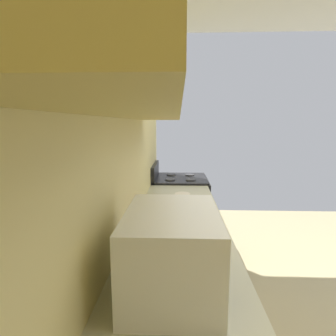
# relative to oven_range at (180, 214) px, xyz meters

# --- Properties ---
(wall_back) EXTENTS (4.08, 0.12, 2.63)m
(wall_back) POSITION_rel_oven_range_xyz_m (-1.59, 0.38, 0.86)
(wall_back) COLOR #DFCC7F
(wall_back) RESTS_ON ground_plane
(upper_cabinets) EXTENTS (2.12, 0.30, 0.61)m
(upper_cabinets) POSITION_rel_oven_range_xyz_m (-1.95, 0.17, 1.41)
(upper_cabinets) COLOR tan
(oven_range) EXTENTS (0.68, 0.65, 1.06)m
(oven_range) POSITION_rel_oven_range_xyz_m (0.00, 0.00, 0.00)
(oven_range) COLOR black
(oven_range) RESTS_ON ground_plane
(microwave) EXTENTS (0.50, 0.36, 0.32)m
(microwave) POSITION_rel_oven_range_xyz_m (-2.16, 0.04, 0.59)
(microwave) COLOR white
(microwave) RESTS_ON counter_run
(bowl) EXTENTS (0.13, 0.13, 0.05)m
(bowl) POSITION_rel_oven_range_xyz_m (-0.87, -0.01, 0.46)
(bowl) COLOR silver
(bowl) RESTS_ON counter_run
(kettle) EXTENTS (0.21, 0.16, 0.15)m
(kettle) POSITION_rel_oven_range_xyz_m (-1.55, -0.01, 0.49)
(kettle) COLOR red
(kettle) RESTS_ON counter_run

